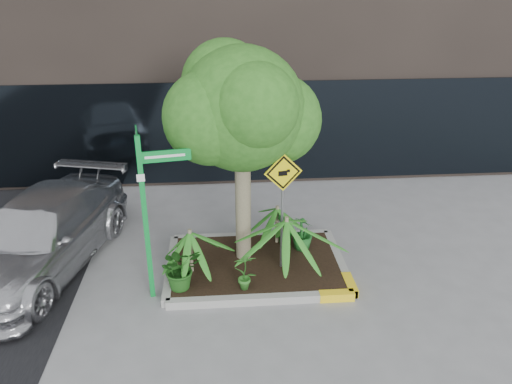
{
  "coord_description": "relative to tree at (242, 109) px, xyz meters",
  "views": [
    {
      "loc": [
        -0.45,
        -7.74,
        5.16
      ],
      "look_at": [
        0.19,
        0.2,
        1.63
      ],
      "focal_mm": 35.0,
      "sensor_mm": 36.0,
      "label": 1
    }
  ],
  "objects": [
    {
      "name": "cattle_sign",
      "position": [
        0.67,
        -0.45,
        -1.38
      ],
      "size": [
        0.68,
        0.14,
        2.22
      ],
      "rotation": [
        0.0,
        0.0,
        0.17
      ],
      "color": "slate",
      "rests_on": "ground"
    },
    {
      "name": "tree",
      "position": [
        0.0,
        0.0,
        0.0
      ],
      "size": [
        2.76,
        2.45,
        4.14
      ],
      "color": "gray",
      "rests_on": "ground"
    },
    {
      "name": "shrub_a",
      "position": [
        -1.13,
        -0.97,
        -2.49
      ],
      "size": [
        0.9,
        0.9,
        0.77
      ],
      "primitive_type": "imported",
      "rotation": [
        0.0,
        0.0,
        0.37
      ],
      "color": "#1C5016",
      "rests_on": "planter"
    },
    {
      "name": "palm_left",
      "position": [
        -0.97,
        -0.46,
        -2.08
      ],
      "size": [
        0.96,
        0.96,
        1.06
      ],
      "color": "gray",
      "rests_on": "ground"
    },
    {
      "name": "shrub_b",
      "position": [
        1.16,
        0.17,
        -2.53
      ],
      "size": [
        0.55,
        0.55,
        0.7
      ],
      "primitive_type": "imported",
      "rotation": [
        0.0,
        0.0,
        2.34
      ],
      "color": "#1D6322",
      "rests_on": "planter"
    },
    {
      "name": "planter",
      "position": [
        0.25,
        -0.27,
        -2.93
      ],
      "size": [
        3.35,
        2.36,
        0.15
      ],
      "color": "#9E9E99",
      "rests_on": "ground"
    },
    {
      "name": "shrub_c",
      "position": [
        -0.04,
        -1.09,
        -2.53
      ],
      "size": [
        0.41,
        0.41,
        0.7
      ],
      "primitive_type": "imported",
      "rotation": [
        0.0,
        0.0,
        3.26
      ],
      "color": "#2D7123",
      "rests_on": "planter"
    },
    {
      "name": "parked_car",
      "position": [
        -3.78,
        0.17,
        -2.35
      ],
      "size": [
        3.0,
        4.98,
        1.35
      ],
      "primitive_type": "imported",
      "rotation": [
        0.0,
        0.0,
        -0.25
      ],
      "color": "silver",
      "rests_on": "ground"
    },
    {
      "name": "palm_front",
      "position": [
        0.72,
        -0.64,
        -1.83
      ],
      "size": [
        1.26,
        1.26,
        1.4
      ],
      "color": "gray",
      "rests_on": "ground"
    },
    {
      "name": "palm_back",
      "position": [
        0.7,
        0.47,
        -2.13
      ],
      "size": [
        0.9,
        0.9,
        1.01
      ],
      "color": "gray",
      "rests_on": "ground"
    },
    {
      "name": "street_sign_post",
      "position": [
        -1.59,
        -0.9,
        -1.23
      ],
      "size": [
        0.94,
        0.85,
        2.9
      ],
      "rotation": [
        0.0,
        0.0,
        0.17
      ],
      "color": "#0D9837",
      "rests_on": "ground"
    },
    {
      "name": "ground",
      "position": [
        0.02,
        -0.54,
        -3.03
      ],
      "size": [
        80.0,
        80.0,
        0.0
      ],
      "primitive_type": "plane",
      "color": "gray",
      "rests_on": "ground"
    },
    {
      "name": "shrub_d",
      "position": [
        0.86,
        0.33,
        -2.52
      ],
      "size": [
        0.43,
        0.43,
        0.71
      ],
      "primitive_type": "imported",
      "rotation": [
        0.0,
        0.0,
        4.82
      ],
      "color": "#1D6621",
      "rests_on": "planter"
    }
  ]
}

